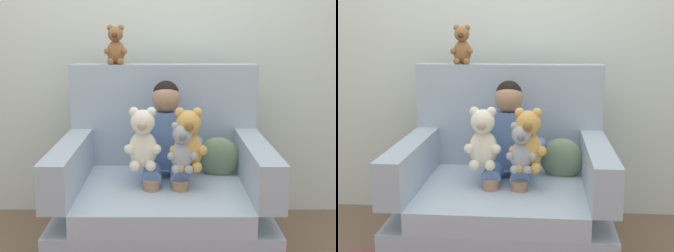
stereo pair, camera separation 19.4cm
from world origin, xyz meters
The scene contains 8 objects.
back_wall centered at (0.00, 0.76, 1.30)m, with size 6.00×0.10×2.60m, color silver.
armchair centered at (0.00, 0.05, 0.34)m, with size 1.20×0.98×1.11m.
seated_child centered at (0.02, 0.09, 0.66)m, with size 0.45×0.39×0.82m.
plush_honey centered at (0.14, -0.08, 0.72)m, with size 0.21×0.17×0.35m.
plush_grey centered at (0.11, -0.11, 0.69)m, with size 0.16×0.13×0.28m.
plush_cream centered at (-0.11, -0.05, 0.72)m, with size 0.21×0.17×0.35m.
plush_brown_on_backrest centered at (-0.30, 0.41, 1.22)m, with size 0.15×0.12×0.25m.
throw_pillow centered at (0.34, 0.18, 0.55)m, with size 0.26×0.12×0.26m, color slate.
Camera 1 is at (0.03, -2.51, 1.32)m, focal length 48.63 mm.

